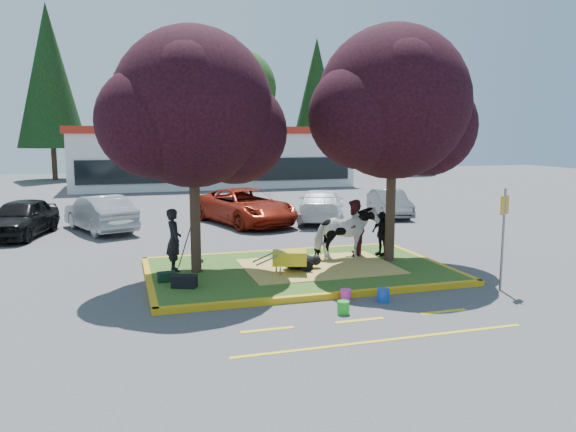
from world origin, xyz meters
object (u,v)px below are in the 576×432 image
object	(u,v)px
wheelbarrow	(290,258)
cow	(345,233)
car_silver	(100,213)
bucket_pink	(346,295)
car_black	(21,218)
calf	(299,262)
sign_post	(503,228)
bucket_green	(343,308)
bucket_blue	(383,295)
handler	(174,240)

from	to	relation	value
wheelbarrow	cow	bearing A→B (deg)	47.29
car_silver	bucket_pink	bearing A→B (deg)	94.73
bucket_pink	car_black	distance (m)	14.15
cow	bucket_pink	xyz separation A→B (m)	(-1.43, -3.51, -0.81)
cow	calf	size ratio (longest dim) A/B	1.93
car_black	calf	bearing A→B (deg)	-31.96
cow	sign_post	size ratio (longest dim) A/B	0.73
cow	bucket_green	size ratio (longest dim) A/B	6.61
calf	wheelbarrow	xyz separation A→B (m)	(-0.39, -0.40, 0.21)
bucket_pink	wheelbarrow	bearing A→B (deg)	106.75
cow	car_black	bearing A→B (deg)	49.49
cow	bucket_green	distance (m)	4.85
sign_post	bucket_blue	bearing A→B (deg)	156.42
sign_post	bucket_blue	size ratio (longest dim) A/B	8.24
wheelbarrow	car_black	distance (m)	11.95
bucket_green	car_silver	distance (m)	13.65
bucket_blue	car_silver	size ratio (longest dim) A/B	0.07
bucket_blue	cow	bearing A→B (deg)	80.60
handler	wheelbarrow	size ratio (longest dim) A/B	1.06
bucket_blue	bucket_green	bearing A→B (deg)	-155.78
calf	car_silver	xyz separation A→B (m)	(-5.50, 8.98, 0.37)
wheelbarrow	bucket_pink	bearing A→B (deg)	-56.49
sign_post	bucket_green	xyz separation A→B (m)	(-4.47, -0.60, -1.44)
wheelbarrow	handler	bearing A→B (deg)	174.21
cow	calf	bearing A→B (deg)	113.06
sign_post	car_black	bearing A→B (deg)	113.18
bucket_green	bucket_blue	world-z (taller)	bucket_blue
bucket_green	bucket_blue	size ratio (longest dim) A/B	0.91
bucket_pink	car_silver	bearing A→B (deg)	116.41
handler	wheelbarrow	bearing A→B (deg)	-119.68
sign_post	car_silver	distance (m)	15.49
bucket_pink	handler	bearing A→B (deg)	136.07
bucket_blue	handler	bearing A→B (deg)	138.98
handler	bucket_blue	distance (m)	5.91
cow	car_silver	size ratio (longest dim) A/B	0.43
bucket_pink	bucket_green	bearing A→B (deg)	-115.73
bucket_green	bucket_pink	distance (m)	1.00
car_silver	calf	bearing A→B (deg)	99.80
bucket_blue	bucket_pink	bearing A→B (deg)	156.19
calf	bucket_green	world-z (taller)	calf
calf	wheelbarrow	bearing A→B (deg)	-114.97
cow	handler	size ratio (longest dim) A/B	1.09
bucket_pink	car_black	size ratio (longest dim) A/B	0.06
bucket_green	car_silver	xyz separation A→B (m)	(-5.35, 12.55, 0.58)
wheelbarrow	car_black	world-z (taller)	car_black
handler	calf	bearing A→B (deg)	-110.90
cow	wheelbarrow	world-z (taller)	cow
sign_post	bucket_pink	world-z (taller)	sign_post
calf	sign_post	size ratio (longest dim) A/B	0.38
car_silver	cow	bearing A→B (deg)	109.88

